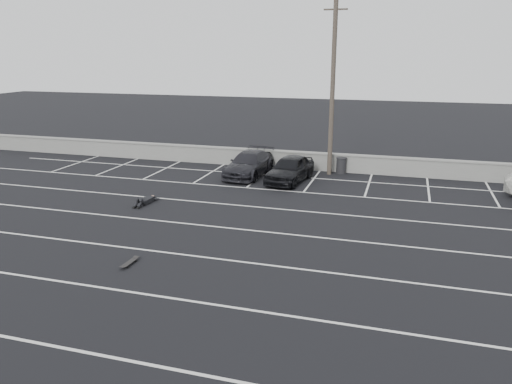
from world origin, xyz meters
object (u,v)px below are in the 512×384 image
(utility_pole, at_px, (333,88))
(trash_bin, at_px, (341,165))
(car_right, at_px, (249,164))
(car_left, at_px, (290,169))
(skateboard, at_px, (130,263))
(person, at_px, (148,198))

(utility_pole, height_order, trash_bin, utility_pole)
(car_right, bearing_deg, car_left, -12.24)
(utility_pole, distance_m, trash_bin, 4.42)
(car_right, bearing_deg, trash_bin, 24.73)
(car_left, height_order, utility_pole, utility_pole)
(car_left, xyz_separation_m, skateboard, (-2.60, -12.21, -0.63))
(car_left, height_order, person, car_left)
(person, bearing_deg, skateboard, -64.96)
(car_right, xyz_separation_m, utility_pole, (4.32, 1.59, 4.17))
(car_right, height_order, trash_bin, car_right)
(trash_bin, relative_size, skateboard, 1.21)
(car_left, relative_size, skateboard, 5.36)
(car_left, relative_size, car_right, 0.90)
(car_left, relative_size, utility_pole, 0.43)
(skateboard, bearing_deg, car_left, 78.85)
(skateboard, bearing_deg, utility_pole, 74.03)
(utility_pole, bearing_deg, person, -132.39)
(skateboard, bearing_deg, person, 114.56)
(person, distance_m, skateboard, 7.14)
(skateboard, bearing_deg, trash_bin, 72.28)
(car_right, xyz_separation_m, skateboard, (-0.07, -12.88, -0.59))
(car_right, distance_m, person, 7.01)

